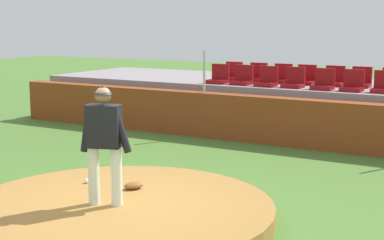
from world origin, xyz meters
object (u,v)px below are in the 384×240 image
Objects in this scene: baseball at (86,181)px; fielding_glove at (133,186)px; stadium_chair_5 at (353,84)px; stadium_chair_1 at (243,78)px; stadium_chair_10 at (306,78)px; stadium_chair_0 at (219,77)px; stadium_chair_3 at (294,81)px; stadium_chair_4 at (323,83)px; stadium_chair_8 at (257,76)px; pitcher at (104,136)px; stadium_chair_7 at (233,74)px; stadium_chair_6 at (384,86)px; stadium_chair_11 at (334,80)px; stadium_chair_2 at (267,80)px; stadium_chair_12 at (361,81)px; stadium_chair_9 at (282,77)px.

fielding_glove is (0.85, 0.11, 0.02)m from baseball.
stadium_chair_1 is at bearing -0.84° from stadium_chair_5.
stadium_chair_10 is at bearing -148.52° from stadium_chair_1.
stadium_chair_1 is at bearing -177.45° from stadium_chair_0.
stadium_chair_3 is (1.38, -0.01, 0.00)m from stadium_chair_1.
stadium_chair_8 is (-2.11, 0.94, 0.00)m from stadium_chair_4.
fielding_glove is at bearing 105.93° from stadium_chair_0.
pitcher is 3.40× the size of stadium_chair_7.
stadium_chair_6 is 1.64m from stadium_chair_11.
stadium_chair_2 is 1.44m from stadium_chair_4.
stadium_chair_5 is (1.44, -0.03, 0.00)m from stadium_chair_3.
stadium_chair_1 is 2.92m from stadium_chair_12.
stadium_chair_5 is (1.66, 6.43, 1.06)m from fielding_glove.
stadium_chair_6 is at bearing 179.97° from stadium_chair_1.
stadium_chair_2 and stadium_chair_10 have the same top height.
pitcher reaches higher than stadium_chair_2.
pitcher is at bearing 98.67° from stadium_chair_8.
stadium_chair_10 is 1.00× the size of stadium_chair_11.
pitcher is 3.40× the size of stadium_chair_10.
stadium_chair_4 is at bearing 90.71° from stadium_chair_11.
stadium_chair_11 is (0.74, 0.88, 0.00)m from stadium_chair_3.
stadium_chair_2 and stadium_chair_12 have the same top height.
stadium_chair_5 and stadium_chair_9 have the same top height.
stadium_chair_1 is 1.00× the size of stadium_chair_2.
fielding_glove is at bearing 88.24° from stadium_chair_10.
stadium_chair_0 is 1.15m from stadium_chair_8.
stadium_chair_2 is 1.00× the size of stadium_chair_8.
pitcher is 8.28m from stadium_chair_8.
stadium_chair_0 reaches higher than baseball.
baseball is 0.15× the size of stadium_chair_3.
fielding_glove is 0.60× the size of stadium_chair_5.
stadium_chair_12 is (0.66, 0.02, 0.00)m from stadium_chair_11.
stadium_chair_11 is at bearing 179.38° from stadium_chair_7.
pitcher is 7.53m from stadium_chair_0.
stadium_chair_0 and stadium_chair_7 have the same top height.
stadium_chair_5 reaches higher than fielding_glove.
stadium_chair_10 is 1.00× the size of stadium_chair_12.
stadium_chair_9 and stadium_chair_12 have the same top height.
fielding_glove is 7.52m from stadium_chair_8.
stadium_chair_11 is at bearing -157.81° from stadium_chair_1.
stadium_chair_8 is at bearing -1.25° from stadium_chair_10.
baseball is 7.54m from stadium_chair_8.
baseball is 0.15× the size of stadium_chair_12.
baseball is 0.85m from fielding_glove.
stadium_chair_8 is at bearing -54.34° from stadium_chair_2.
stadium_chair_0 and stadium_chair_11 have the same top height.
fielding_glove is 6.57m from stadium_chair_4.
baseball is at bearing 80.79° from stadium_chair_3.
stadium_chair_10 is (-2.13, 0.85, 0.00)m from stadium_chair_6.
stadium_chair_4 is 1.38m from stadium_chair_6.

